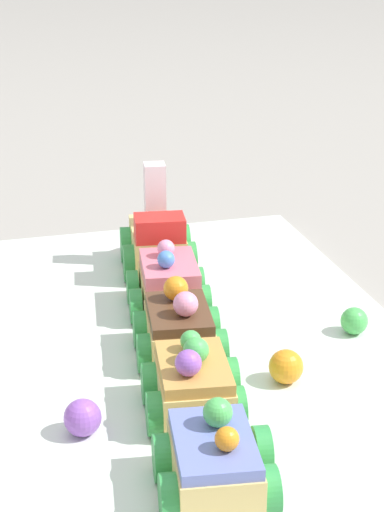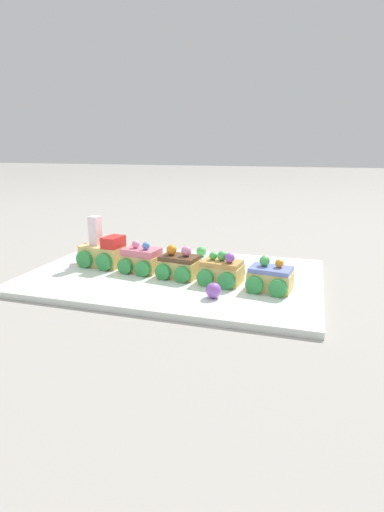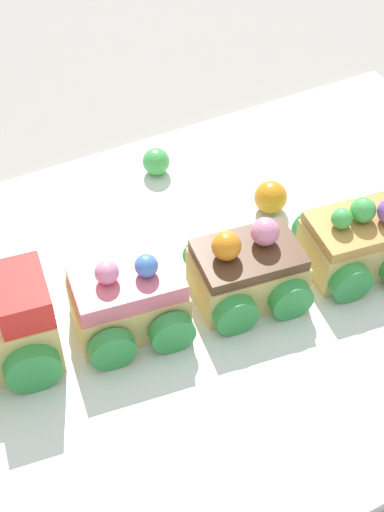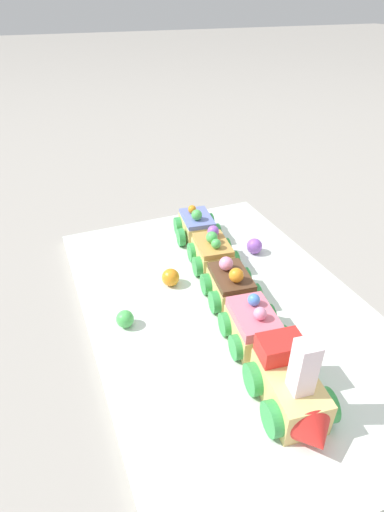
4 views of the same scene
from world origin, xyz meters
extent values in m
plane|color=gray|center=(0.00, 0.00, 0.00)|extent=(10.00, 10.00, 0.00)
cube|color=silver|center=(0.00, 0.00, 0.01)|extent=(0.60, 0.40, 0.01)
cube|color=#E5C675|center=(0.17, -0.01, 0.03)|extent=(0.10, 0.06, 0.05)
cube|color=red|center=(0.14, -0.01, 0.07)|extent=(0.04, 0.05, 0.02)
cone|color=red|center=(0.23, -0.02, 0.04)|extent=(0.03, 0.05, 0.05)
cube|color=white|center=(0.19, -0.01, 0.07)|extent=(0.02, 0.02, 0.02)
cube|color=white|center=(0.19, -0.01, 0.09)|extent=(0.02, 0.02, 0.02)
cube|color=white|center=(0.19, -0.01, 0.11)|extent=(0.02, 0.02, 0.02)
cylinder|color=green|center=(0.20, -0.05, 0.03)|extent=(0.04, 0.02, 0.04)
cylinder|color=green|center=(0.20, 0.02, 0.03)|extent=(0.04, 0.02, 0.04)
cylinder|color=green|center=(0.14, -0.04, 0.03)|extent=(0.04, 0.02, 0.04)
cylinder|color=green|center=(0.15, 0.02, 0.03)|extent=(0.04, 0.02, 0.04)
cube|color=#E5C675|center=(0.07, 0.00, 0.03)|extent=(0.08, 0.06, 0.04)
cube|color=#E57084|center=(0.07, 0.00, 0.05)|extent=(0.08, 0.06, 0.01)
sphere|color=#4C84E0|center=(0.06, 0.01, 0.07)|extent=(0.02, 0.02, 0.02)
sphere|color=pink|center=(0.09, 0.00, 0.07)|extent=(0.02, 0.02, 0.02)
cylinder|color=green|center=(0.09, -0.03, 0.03)|extent=(0.03, 0.01, 0.03)
cylinder|color=green|center=(0.10, 0.03, 0.03)|extent=(0.03, 0.01, 0.03)
cylinder|color=green|center=(0.05, -0.03, 0.03)|extent=(0.03, 0.01, 0.03)
cylinder|color=green|center=(0.06, 0.04, 0.03)|extent=(0.03, 0.01, 0.03)
cube|color=#E5C675|center=(-0.02, 0.01, 0.03)|extent=(0.08, 0.06, 0.04)
cube|color=brown|center=(-0.02, 0.01, 0.05)|extent=(0.08, 0.06, 0.01)
sphere|color=pink|center=(-0.03, 0.01, 0.07)|extent=(0.02, 0.02, 0.02)
sphere|color=orange|center=(0.00, 0.01, 0.07)|extent=(0.02, 0.02, 0.02)
cylinder|color=green|center=(0.00, -0.02, 0.03)|extent=(0.03, 0.01, 0.03)
cylinder|color=green|center=(0.01, 0.04, 0.03)|extent=(0.03, 0.01, 0.03)
cylinder|color=green|center=(-0.04, -0.01, 0.03)|extent=(0.03, 0.01, 0.03)
cylinder|color=green|center=(-0.03, 0.05, 0.03)|extent=(0.03, 0.01, 0.03)
cube|color=#E5C675|center=(-0.11, 0.03, 0.03)|extent=(0.08, 0.06, 0.04)
cube|color=#CC9347|center=(-0.11, 0.03, 0.05)|extent=(0.08, 0.06, 0.01)
sphere|color=#9956C6|center=(-0.13, 0.03, 0.07)|extent=(0.02, 0.02, 0.02)
sphere|color=#4CBC56|center=(-0.11, 0.02, 0.07)|extent=(0.02, 0.02, 0.02)
sphere|color=#4CBC56|center=(-0.09, 0.02, 0.06)|extent=(0.02, 0.02, 0.02)
cylinder|color=green|center=(-0.09, -0.01, 0.03)|extent=(0.03, 0.01, 0.03)
cylinder|color=green|center=(-0.08, 0.05, 0.03)|extent=(0.03, 0.01, 0.03)
cylinder|color=green|center=(-0.13, 0.00, 0.03)|extent=(0.03, 0.01, 0.03)
cylinder|color=green|center=(-0.13, 0.06, 0.03)|extent=(0.03, 0.01, 0.03)
cube|color=#E5C675|center=(-0.21, 0.04, 0.03)|extent=(0.08, 0.06, 0.04)
cube|color=#6B7AC6|center=(-0.21, 0.04, 0.05)|extent=(0.08, 0.06, 0.01)
sphere|color=orange|center=(-0.22, 0.03, 0.06)|extent=(0.02, 0.02, 0.02)
sphere|color=#4CBC56|center=(-0.19, 0.03, 0.07)|extent=(0.02, 0.02, 0.02)
cylinder|color=green|center=(-0.19, 0.00, 0.03)|extent=(0.03, 0.01, 0.03)
cylinder|color=green|center=(-0.18, 0.07, 0.03)|extent=(0.03, 0.01, 0.03)
cylinder|color=green|center=(-0.23, 0.01, 0.03)|extent=(0.03, 0.01, 0.03)
cylinder|color=green|center=(-0.22, 0.07, 0.03)|extent=(0.03, 0.01, 0.03)
sphere|color=#9956C6|center=(-0.11, 0.11, 0.03)|extent=(0.03, 0.03, 0.03)
sphere|color=#4CBC56|center=(-0.02, -0.15, 0.02)|extent=(0.02, 0.02, 0.02)
sphere|color=orange|center=(-0.08, -0.06, 0.03)|extent=(0.03, 0.03, 0.03)
camera|label=1|loc=(-0.64, 0.17, 0.37)|focal=60.00mm
camera|label=2|loc=(-0.27, 0.76, 0.27)|focal=28.00mm
camera|label=3|loc=(0.18, 0.32, 0.42)|focal=50.00mm
camera|label=4|loc=(0.40, -0.22, 0.40)|focal=28.00mm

